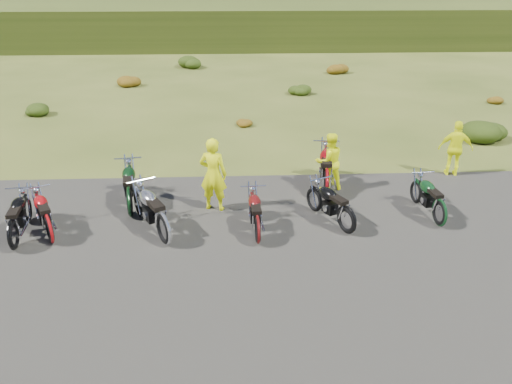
{
  "coord_description": "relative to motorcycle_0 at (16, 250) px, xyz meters",
  "views": [
    {
      "loc": [
        -0.77,
        -9.76,
        5.68
      ],
      "look_at": [
        -0.27,
        0.63,
        1.01
      ],
      "focal_mm": 35.0,
      "sensor_mm": 36.0,
      "label": 1
    }
  ],
  "objects": [
    {
      "name": "ground",
      "position": [
        5.61,
        -0.01,
        0.0
      ],
      "size": [
        300.0,
        300.0,
        0.0
      ],
      "primitive_type": "plane",
      "color": "#384617",
      "rests_on": "ground"
    },
    {
      "name": "gravel_pad",
      "position": [
        5.61,
        -2.01,
        0.0
      ],
      "size": [
        20.0,
        12.0,
        0.04
      ],
      "primitive_type": "cube",
      "color": "black",
      "rests_on": "ground"
    },
    {
      "name": "hill_slope",
      "position": [
        5.61,
        49.99,
        0.0
      ],
      "size": [
        300.0,
        45.97,
        9.37
      ],
      "primitive_type": null,
      "rotation": [
        0.14,
        0.0,
        0.0
      ],
      "color": "#334015",
      "rests_on": "ground"
    },
    {
      "name": "shrub_1",
      "position": [
        -3.49,
        11.29,
        0.31
      ],
      "size": [
        1.03,
        1.03,
        0.61
      ],
      "primitive_type": "ellipsoid",
      "color": "#1A310C",
      "rests_on": "ground"
    },
    {
      "name": "shrub_2",
      "position": [
        -0.59,
        16.59,
        0.38
      ],
      "size": [
        1.3,
        1.3,
        0.77
      ],
      "primitive_type": "ellipsoid",
      "color": "brown",
      "rests_on": "ground"
    },
    {
      "name": "shrub_3",
      "position": [
        2.31,
        21.89,
        0.46
      ],
      "size": [
        1.56,
        1.56,
        0.92
      ],
      "primitive_type": "ellipsoid",
      "color": "#1A310C",
      "rests_on": "ground"
    },
    {
      "name": "shrub_4",
      "position": [
        5.21,
        9.19,
        0.23
      ],
      "size": [
        0.77,
        0.77,
        0.45
      ],
      "primitive_type": "ellipsoid",
      "color": "brown",
      "rests_on": "ground"
    },
    {
      "name": "shrub_5",
      "position": [
        8.11,
        14.49,
        0.31
      ],
      "size": [
        1.03,
        1.03,
        0.61
      ],
      "primitive_type": "ellipsoid",
      "color": "#1A310C",
      "rests_on": "ground"
    },
    {
      "name": "shrub_6",
      "position": [
        11.01,
        19.79,
        0.38
      ],
      "size": [
        1.3,
        1.3,
        0.77
      ],
      "primitive_type": "ellipsoid",
      "color": "brown",
      "rests_on": "ground"
    },
    {
      "name": "shrub_7",
      "position": [
        13.91,
        7.09,
        0.46
      ],
      "size": [
        1.56,
        1.56,
        0.92
      ],
      "primitive_type": "ellipsoid",
      "color": "#1A310C",
      "rests_on": "ground"
    },
    {
      "name": "shrub_8",
      "position": [
        16.81,
        12.39,
        0.23
      ],
      "size": [
        0.77,
        0.77,
        0.45
      ],
      "primitive_type": "ellipsoid",
      "color": "brown",
      "rests_on": "ground"
    },
    {
      "name": "motorcycle_0",
      "position": [
        0.0,
        0.0,
        0.0
      ],
      "size": [
        0.91,
        2.03,
        1.03
      ],
      "primitive_type": null,
      "rotation": [
        0.0,
        0.0,
        1.71
      ],
      "color": "black",
      "rests_on": "ground"
    },
    {
      "name": "motorcycle_1",
      "position": [
        0.7,
        0.26,
        0.0
      ],
      "size": [
        1.46,
        1.97,
        1.0
      ],
      "primitive_type": null,
      "rotation": [
        0.0,
        0.0,
        2.06
      ],
      "color": "#9E0B0F",
      "rests_on": "ground"
    },
    {
      "name": "motorcycle_2",
      "position": [
        2.25,
        1.51,
        0.0
      ],
      "size": [
        1.06,
        2.25,
        1.13
      ],
      "primitive_type": null,
      "rotation": [
        0.0,
        0.0,
        1.73
      ],
      "color": "black",
      "rests_on": "ground"
    },
    {
      "name": "motorcycle_3",
      "position": [
        3.26,
        0.06,
        0.0
      ],
      "size": [
        1.71,
        2.28,
        1.15
      ],
      "primitive_type": null,
      "rotation": [
        0.0,
        0.0,
        2.08
      ],
      "color": "#B6B6BB",
      "rests_on": "ground"
    },
    {
      "name": "motorcycle_4",
      "position": [
        5.35,
        0.02,
        0.0
      ],
      "size": [
        0.71,
        1.89,
        0.97
      ],
      "primitive_type": null,
      "rotation": [
        0.0,
        0.0,
        1.62
      ],
      "color": "#570E0E",
      "rests_on": "ground"
    },
    {
      "name": "motorcycle_5",
      "position": [
        7.43,
        0.38,
        0.0
      ],
      "size": [
        1.44,
        2.02,
        1.01
      ],
      "primitive_type": null,
      "rotation": [
        0.0,
        0.0,
        2.03
      ],
      "color": "black",
      "rests_on": "ground"
    },
    {
      "name": "motorcycle_6",
      "position": [
        7.31,
        2.36,
        0.0
      ],
      "size": [
        1.1,
        2.4,
        1.21
      ],
      "primitive_type": null,
      "rotation": [
        0.0,
        0.0,
        1.43
      ],
      "color": "maroon",
      "rests_on": "ground"
    },
    {
      "name": "motorcycle_7",
      "position": [
        9.73,
        0.64,
        0.0
      ],
      "size": [
        0.83,
        1.94,
        0.99
      ],
      "primitive_type": null,
      "rotation": [
        0.0,
        0.0,
        1.68
      ],
      "color": "#0E3316",
      "rests_on": "ground"
    },
    {
      "name": "person_middle",
      "position": [
        4.33,
        1.8,
        0.95
      ],
      "size": [
        0.79,
        0.62,
        1.9
      ],
      "primitive_type": "imported",
      "rotation": [
        0.0,
        0.0,
        2.88
      ],
      "color": "#DCE40C",
      "rests_on": "ground"
    },
    {
      "name": "person_right_a",
      "position": [
        7.46,
        2.93,
        0.81
      ],
      "size": [
        0.9,
        0.76,
        1.62
      ],
      "primitive_type": "imported",
      "rotation": [
        0.0,
        0.0,
        3.35
      ],
      "color": "#DCE40C",
      "rests_on": "ground"
    },
    {
      "name": "person_right_b",
      "position": [
        11.37,
        3.8,
        0.83
      ],
      "size": [
        1.04,
        0.62,
        1.65
      ],
      "primitive_type": "imported",
      "rotation": [
        0.0,
        0.0,
        2.9
      ],
      "color": "#DCE40C",
      "rests_on": "ground"
    }
  ]
}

